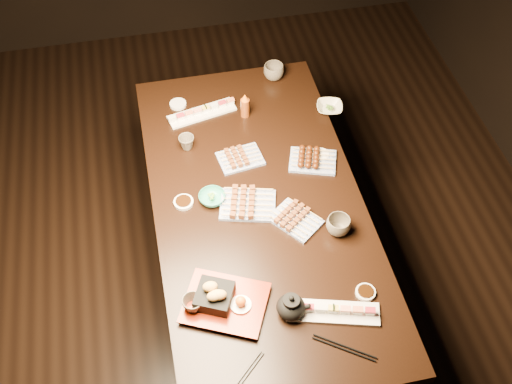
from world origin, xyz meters
TOP-DOWN VIEW (x-y plane):
  - ground at (0.00, 0.00)m, footprint 5.00×5.00m
  - dining_table at (0.29, 0.13)m, footprint 1.19×1.93m
  - sushi_platter_near at (0.46, -0.45)m, footprint 0.36×0.19m
  - sushi_platter_far at (0.14, 0.74)m, footprint 0.35×0.16m
  - yakitori_plate_center at (0.24, 0.12)m, footprint 0.27×0.22m
  - yakitori_plate_right at (0.43, 0.00)m, footprint 0.24×0.25m
  - yakitori_plate_left at (0.27, 0.40)m, footprint 0.22×0.17m
  - tsukune_plate at (0.59, 0.32)m, footprint 0.25×0.21m
  - edamame_bowl_green at (0.10, 0.19)m, footprint 0.13×0.13m
  - edamame_bowl_cream at (0.76, 0.64)m, footprint 0.15×0.15m
  - tempura_tray at (0.06, -0.33)m, footprint 0.38×0.35m
  - teacup_near_left at (-0.06, -0.33)m, footprint 0.09×0.09m
  - teacup_mid_right at (0.58, -0.08)m, footprint 0.14×0.14m
  - teacup_far_left at (0.04, 0.53)m, footprint 0.09×0.09m
  - teacup_far_right at (0.54, 0.93)m, footprint 0.10×0.10m
  - teapot at (0.30, -0.42)m, footprint 0.16×0.16m
  - condiment_bottle at (0.35, 0.69)m, footprint 0.05×0.05m
  - sauce_dish_west at (-0.02, 0.20)m, footprint 0.10×0.10m
  - sauce_dish_east at (0.63, 0.35)m, footprint 0.09×0.09m
  - sauce_dish_se at (0.60, -0.39)m, footprint 0.11×0.11m
  - sauce_dish_nw at (0.03, 0.83)m, footprint 0.11×0.11m
  - chopsticks_near at (0.09, -0.63)m, footprint 0.17×0.16m
  - chopsticks_se at (0.46, -0.60)m, footprint 0.21×0.16m

SIDE VIEW (x-z plane):
  - ground at x=0.00m, z-range 0.00..0.00m
  - dining_table at x=0.29m, z-range 0.00..0.75m
  - chopsticks_near at x=0.09m, z-range 0.75..0.76m
  - chopsticks_se at x=0.46m, z-range 0.75..0.76m
  - sauce_dish_se at x=0.60m, z-range 0.75..0.76m
  - sauce_dish_east at x=0.63m, z-range 0.75..0.76m
  - sauce_dish_nw at x=0.03m, z-range 0.75..0.76m
  - sauce_dish_west at x=-0.02m, z-range 0.75..0.77m
  - edamame_bowl_cream at x=0.76m, z-range 0.75..0.78m
  - edamame_bowl_green at x=0.10m, z-range 0.75..0.79m
  - sushi_platter_far at x=0.14m, z-range 0.75..0.79m
  - sushi_platter_near at x=0.46m, z-range 0.75..0.79m
  - yakitori_plate_left at x=0.27m, z-range 0.75..0.80m
  - yakitori_plate_right at x=0.43m, z-range 0.75..0.80m
  - tsukune_plate at x=0.59m, z-range 0.75..0.80m
  - yakitori_plate_center at x=0.24m, z-range 0.75..0.81m
  - teacup_far_left at x=0.04m, z-range 0.75..0.82m
  - teacup_near_left at x=-0.06m, z-range 0.75..0.82m
  - teacup_mid_right at x=0.58m, z-range 0.75..0.83m
  - teacup_far_right at x=0.54m, z-range 0.75..0.83m
  - teapot at x=0.30m, z-range 0.75..0.86m
  - tempura_tray at x=0.06m, z-range 0.75..0.86m
  - condiment_bottle at x=0.35m, z-range 0.75..0.88m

